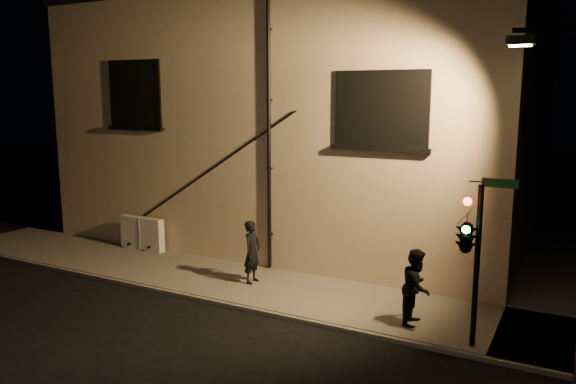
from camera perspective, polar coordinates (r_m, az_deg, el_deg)
The scene contains 7 objects.
ground at distance 14.14m, azimuth -1.48°, elevation -12.42°, with size 90.00×90.00×0.00m, color black.
sidewalk at distance 17.43m, azimuth 9.32°, elevation -7.97°, with size 21.00×16.00×0.12m.
building at distance 22.48m, azimuth 3.23°, elevation 7.41°, with size 16.20×12.23×8.80m.
utility_cabinet at distance 19.85m, azimuth -14.59°, elevation -4.09°, with size 1.71×0.29×1.13m, color silver.
pedestrian_a at distance 15.85m, azimuth -3.65°, elevation -6.10°, with size 0.65×0.42×1.77m, color black.
pedestrian_b at distance 13.38m, azimuth 12.93°, elevation -9.37°, with size 0.86×0.67×1.78m, color black.
traffic_signal at distance 12.05m, azimuth 17.75°, elevation -4.12°, with size 1.16×2.09×3.60m.
Camera 1 is at (6.51, -11.36, 5.36)m, focal length 35.00 mm.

